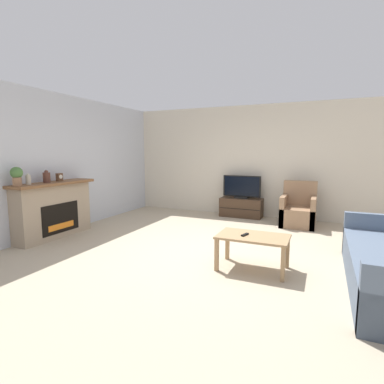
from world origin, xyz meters
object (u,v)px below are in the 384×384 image
object	(u,v)px
mantel_vase_left	(28,179)
tv_stand	(241,207)
potted_plant	(17,175)
mantel_vase_centre_left	(47,177)
mantel_clock	(59,177)
coffee_table	(253,240)
fireplace	(54,209)
tv	(242,188)
remote	(245,235)
armchair	(298,212)

from	to	relation	value
mantel_vase_left	tv_stand	xyz separation A→B (m)	(2.73, 3.61, -0.89)
potted_plant	mantel_vase_centre_left	bearing A→B (deg)	90.00
mantel_clock	coffee_table	xyz separation A→B (m)	(3.71, -0.22, -0.71)
mantel_clock	coffee_table	size ratio (longest dim) A/B	0.16
fireplace	tv	world-z (taller)	fireplace
potted_plant	mantel_clock	bearing A→B (deg)	89.95
tv_stand	potted_plant	bearing A→B (deg)	-125.62
mantel_vase_centre_left	potted_plant	bearing A→B (deg)	-90.00
mantel_vase_left	potted_plant	bearing A→B (deg)	-90.00
mantel_vase_centre_left	tv	bearing A→B (deg)	49.91
mantel_clock	remote	xyz separation A→B (m)	(3.61, -0.26, -0.63)
mantel_vase_centre_left	tv_stand	world-z (taller)	mantel_vase_centre_left
mantel_vase_left	mantel_clock	bearing A→B (deg)	89.93
mantel_vase_centre_left	tv	xyz separation A→B (m)	(2.73, 3.24, -0.42)
fireplace	coffee_table	bearing A→B (deg)	-0.89
armchair	fireplace	bearing A→B (deg)	-146.00
remote	mantel_clock	bearing A→B (deg)	-168.18
potted_plant	remote	distance (m)	3.73
fireplace	armchair	world-z (taller)	fireplace
armchair	mantel_vase_left	bearing A→B (deg)	-141.47
fireplace	remote	xyz separation A→B (m)	(3.63, -0.10, -0.05)
tv	armchair	world-z (taller)	tv
mantel_vase_centre_left	armchair	bearing A→B (deg)	35.26
tv_stand	mantel_vase_centre_left	bearing A→B (deg)	-130.07
remote	coffee_table	bearing A→B (deg)	36.27
mantel_vase_left	mantel_clock	distance (m)	0.65
potted_plant	armchair	distance (m)	5.41
mantel_vase_centre_left	tv_stand	size ratio (longest dim) A/B	0.22
fireplace	tv	xyz separation A→B (m)	(2.75, 3.12, 0.19)
tv	coffee_table	distance (m)	3.34
armchair	potted_plant	bearing A→B (deg)	-139.78
mantel_vase_centre_left	coffee_table	size ratio (longest dim) A/B	0.24
mantel_clock	coffee_table	distance (m)	3.78
mantel_vase_left	coffee_table	bearing A→B (deg)	6.56
tv_stand	tv	size ratio (longest dim) A/B	1.10
mantel_clock	coffee_table	bearing A→B (deg)	-3.38
mantel_vase_left	tv_stand	size ratio (longest dim) A/B	0.19
armchair	mantel_clock	bearing A→B (deg)	-147.47
mantel_clock	remote	distance (m)	3.67
mantel_vase_left	armchair	bearing A→B (deg)	38.53
fireplace	armchair	xyz separation A→B (m)	(4.09, 2.76, -0.22)
coffee_table	remote	size ratio (longest dim) A/B	6.01
fireplace	tv_stand	size ratio (longest dim) A/B	1.60
fireplace	mantel_vase_centre_left	size ratio (longest dim) A/B	7.17
potted_plant	tv	size ratio (longest dim) A/B	0.34
potted_plant	tv	xyz separation A→B (m)	(2.73, 3.81, -0.49)
mantel_vase_left	remote	distance (m)	3.69
mantel_clock	potted_plant	xyz separation A→B (m)	(-0.00, -0.85, 0.10)
coffee_table	remote	world-z (taller)	remote
mantel_vase_left	tv_stand	distance (m)	4.61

